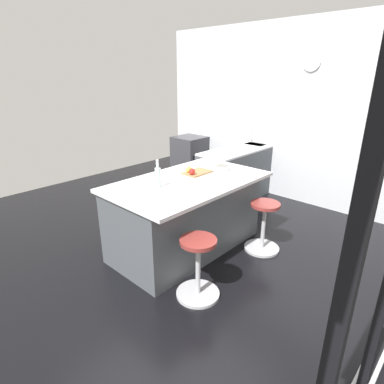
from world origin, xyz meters
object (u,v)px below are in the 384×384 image
apple_yellow (189,169)px  fruit_bowl (222,168)px  water_bottle (158,177)px  cutting_board (197,172)px  stool_middle (198,270)px  apple_red (192,171)px  stool_by_window (263,228)px  oven_range (190,157)px  kitchen_island (186,214)px

apple_yellow → fruit_bowl: 0.44m
water_bottle → cutting_board: bearing=-177.2°
apple_yellow → stool_middle: bearing=47.7°
apple_red → fruit_bowl: bearing=162.9°
fruit_bowl → cutting_board: bearing=-29.9°
cutting_board → apple_red: size_ratio=4.52×
stool_by_window → oven_range: bearing=-119.8°
stool_middle → water_bottle: bearing=-104.4°
apple_yellow → fruit_bowl: apple_yellow is taller
kitchen_island → stool_by_window: (-0.61, 0.75, -0.16)m
kitchen_island → stool_middle: (0.61, 0.75, -0.16)m
kitchen_island → apple_red: 0.53m
apple_red → fruit_bowl: apple_red is taller
apple_red → oven_range: bearing=-136.1°
stool_middle → water_bottle: (-0.20, -0.78, 0.74)m
stool_by_window → stool_middle: (1.22, 0.00, 0.00)m
apple_yellow → apple_red: apple_red is taller
stool_by_window → apple_yellow: 1.18m
stool_middle → fruit_bowl: bearing=-151.1°
cutting_board → water_bottle: bearing=2.8°
oven_range → stool_by_window: bearing=60.2°
kitchen_island → apple_yellow: (-0.18, -0.12, 0.51)m
stool_by_window → water_bottle: 1.48m
kitchen_island → oven_range: bearing=-137.5°
stool_middle → cutting_board: size_ratio=1.77×
oven_range → kitchen_island: kitchen_island is taller
cutting_board → water_bottle: (0.69, 0.03, 0.11)m
stool_middle → apple_red: apple_red is taller
oven_range → fruit_bowl: (1.62, 2.10, 0.52)m
water_bottle → stool_by_window: bearing=142.5°
water_bottle → fruit_bowl: bearing=172.2°
cutting_board → apple_red: (0.14, 0.04, 0.05)m
apple_yellow → cutting_board: bearing=152.0°
oven_range → apple_red: size_ratio=10.97×
kitchen_island → cutting_board: 0.55m
stool_by_window → apple_red: 1.14m
oven_range → fruit_bowl: bearing=52.4°
cutting_board → fruit_bowl: size_ratio=1.72×
oven_range → cutting_board: cutting_board is taller
stool_middle → fruit_bowl: fruit_bowl is taller
kitchen_island → stool_by_window: kitchen_island is taller
stool_middle → apple_red: 1.28m
oven_range → apple_yellow: bearing=43.2°
stool_by_window → cutting_board: cutting_board is taller
stool_by_window → cutting_board: size_ratio=1.77×
apple_red → fruit_bowl: size_ratio=0.38×
kitchen_island → apple_red: bearing=-166.5°
stool_middle → apple_yellow: 1.35m
stool_by_window → water_bottle: (1.02, -0.78, 0.74)m
oven_range → kitchen_island: (2.19, 2.00, 0.03)m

